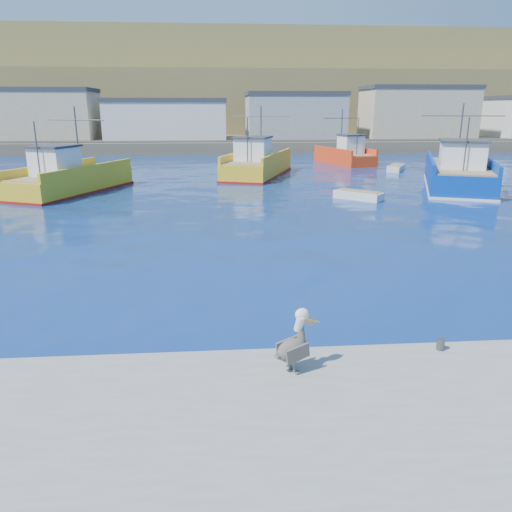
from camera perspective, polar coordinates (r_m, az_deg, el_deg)
The scene contains 10 objects.
ground at distance 16.02m, azimuth 5.13°, elevation -7.02°, with size 260.00×260.00×0.00m, color navy.
dock_bollards at distance 12.86m, azimuth 10.42°, elevation -10.27°, with size 36.20×0.20×0.30m.
far_shore at distance 123.71m, azimuth -3.51°, elevation 17.81°, with size 200.00×81.00×24.00m.
trawler_yellow_a at distance 41.74m, azimuth -20.54°, elevation 8.23°, with size 7.98×12.01×6.53m.
trawler_yellow_b at distance 49.05m, azimuth 0.11°, elevation 10.42°, with size 8.04×12.83×6.62m.
trawler_blue at distance 44.74m, azimuth 22.07°, elevation 8.71°, with size 9.27×14.32×6.80m.
boat_orange at distance 60.68m, azimuth 10.20°, elevation 11.34°, with size 5.73×9.61×6.17m.
skiff_mid at distance 37.08m, azimuth 11.61°, elevation 6.74°, with size 3.39×3.29×0.76m.
skiff_far at distance 55.06m, azimuth 15.70°, elevation 9.62°, with size 2.90×3.79×0.79m.
pelican at distance 11.72m, azimuth 4.50°, elevation -10.08°, with size 1.20×0.79×1.52m.
Camera 1 is at (-2.57, -14.45, 6.41)m, focal length 35.00 mm.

